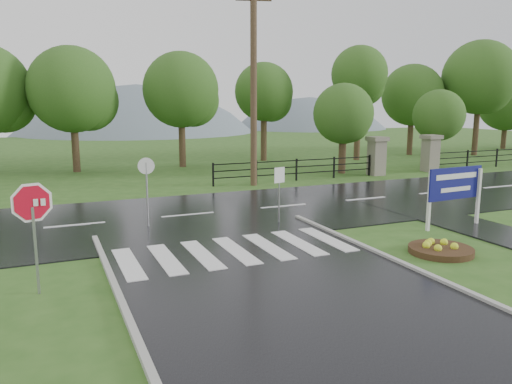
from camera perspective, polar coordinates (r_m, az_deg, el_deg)
name	(u,v)px	position (r m, az deg, el deg)	size (l,w,h in m)	color
ground	(328,323)	(10.06, 8.28, -14.55)	(120.00, 120.00, 0.00)	#30591D
main_road	(188,216)	(18.87, -7.78, -2.73)	(90.00, 8.00, 0.04)	black
walkway	(485,230)	(18.28, 24.73, -4.02)	(2.20, 11.00, 0.04)	black
crosswalk	(236,250)	(14.26, -2.32, -6.66)	(6.50, 2.80, 0.02)	silver
pillar_west	(377,155)	(29.87, 13.63, 4.13)	(1.00, 1.00, 2.24)	gray
pillar_east	(430,152)	(32.42, 19.32, 4.30)	(1.00, 1.00, 2.24)	gray
fence_west	(297,167)	(27.11, 4.65, 2.82)	(9.58, 0.08, 1.20)	black
hills	(111,240)	(75.84, -16.22, -5.28)	(102.00, 48.00, 48.00)	slate
treeline	(144,169)	(32.55, -12.73, 2.56)	(83.20, 5.20, 10.00)	#295319
stop_sign	(33,212)	(11.82, -24.16, -2.14)	(1.14, 0.33, 2.66)	#939399
estate_billboard	(455,186)	(17.99, 21.82, 0.60)	(2.36, 0.22, 2.07)	silver
flower_bed	(441,249)	(15.06, 20.37, -6.10)	(1.78, 1.78, 0.36)	#332111
reg_sign_small	(279,183)	(17.29, 2.69, 0.98)	(0.43, 0.12, 1.99)	#939399
reg_sign_round	(147,184)	(17.09, -12.37, 0.88)	(0.55, 0.11, 2.39)	#939399
utility_pole_east	(254,86)	(25.27, -0.27, 12.03)	(1.71, 0.61, 9.83)	#473523
entrance_tree_left	(343,114)	(30.16, 9.96, 8.77)	(3.56, 3.56, 5.32)	#3D2B1C
entrance_tree_right	(439,116)	(34.67, 20.16, 8.19)	(3.31, 3.31, 5.03)	#3D2B1C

